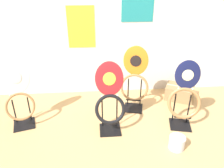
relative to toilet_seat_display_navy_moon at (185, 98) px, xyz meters
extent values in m
cube|color=silver|center=(-0.60, 1.12, 0.86)|extent=(8.00, 0.06, 2.60)
cube|color=teal|center=(-0.47, 1.08, 1.03)|extent=(0.50, 0.01, 0.53)
cube|color=yellow|center=(-1.34, 1.08, 0.70)|extent=(0.42, 0.01, 0.64)
cube|color=black|center=(0.00, 0.00, -0.44)|extent=(0.34, 0.34, 0.01)
cylinder|color=black|center=(-0.07, 0.11, -0.22)|extent=(0.02, 0.02, 0.43)
cylinder|color=black|center=(0.12, 0.07, -0.22)|extent=(0.02, 0.02, 0.43)
cylinder|color=black|center=(-0.02, -0.08, -0.26)|extent=(0.22, 0.07, 0.02)
torus|color=#9E7042|center=(-0.01, -0.02, -0.07)|extent=(0.45, 0.25, 0.42)
ellipsoid|color=#141942|center=(0.01, 0.05, 0.30)|extent=(0.32, 0.14, 0.38)
ellipsoid|color=beige|center=(0.01, 0.03, 0.31)|extent=(0.14, 0.05, 0.15)
sphere|color=silver|center=(-0.08, 0.05, 0.11)|extent=(0.02, 0.02, 0.02)
sphere|color=silver|center=(0.09, 0.01, 0.11)|extent=(0.02, 0.02, 0.02)
cube|color=black|center=(-0.98, -0.03, -0.44)|extent=(0.28, 0.28, 0.01)
cylinder|color=black|center=(-1.07, 0.06, -0.21)|extent=(0.02, 0.02, 0.44)
cylinder|color=black|center=(-0.88, 0.06, -0.21)|extent=(0.02, 0.02, 0.44)
cylinder|color=black|center=(-0.98, -0.10, -0.26)|extent=(0.22, 0.02, 0.02)
torus|color=black|center=(-0.98, -0.05, -0.09)|extent=(0.39, 0.21, 0.37)
ellipsoid|color=#AD1E23|center=(-0.98, 0.08, 0.27)|extent=(0.36, 0.14, 0.43)
ellipsoid|color=yellow|center=(-0.98, 0.07, 0.28)|extent=(0.16, 0.05, 0.16)
sphere|color=silver|center=(-1.08, 0.03, 0.06)|extent=(0.02, 0.02, 0.02)
sphere|color=silver|center=(-0.88, 0.03, 0.06)|extent=(0.02, 0.02, 0.02)
cube|color=black|center=(-2.16, 0.19, -0.44)|extent=(0.35, 0.35, 0.01)
cylinder|color=black|center=(-2.28, 0.25, -0.25)|extent=(0.02, 0.02, 0.36)
cylinder|color=black|center=(-2.09, 0.30, -0.25)|extent=(0.02, 0.02, 0.36)
cylinder|color=black|center=(-2.14, 0.11, -0.29)|extent=(0.22, 0.08, 0.02)
torus|color=#9E7042|center=(-2.16, 0.17, -0.13)|extent=(0.41, 0.28, 0.36)
ellipsoid|color=white|center=(-2.19, 0.28, 0.24)|extent=(0.38, 0.22, 0.44)
ellipsoid|color=silver|center=(-2.18, 0.27, 0.25)|extent=(0.17, 0.09, 0.16)
sphere|color=silver|center=(-2.27, 0.21, 0.03)|extent=(0.02, 0.02, 0.02)
sphere|color=silver|center=(-2.08, 0.26, 0.03)|extent=(0.02, 0.02, 0.02)
cube|color=black|center=(-0.58, 0.48, -0.44)|extent=(0.34, 0.34, 0.01)
cylinder|color=black|center=(-0.65, 0.59, -0.21)|extent=(0.02, 0.02, 0.45)
cylinder|color=black|center=(-0.46, 0.54, -0.21)|extent=(0.02, 0.02, 0.45)
cylinder|color=black|center=(-0.59, 0.40, -0.25)|extent=(0.22, 0.07, 0.02)
torus|color=#9E7042|center=(-0.58, 0.46, -0.06)|extent=(0.44, 0.23, 0.42)
ellipsoid|color=orange|center=(-0.57, 0.51, 0.34)|extent=(0.36, 0.13, 0.44)
ellipsoid|color=black|center=(-0.57, 0.49, 0.34)|extent=(0.16, 0.05, 0.17)
sphere|color=silver|center=(-0.67, 0.52, 0.12)|extent=(0.02, 0.02, 0.02)
sphere|color=silver|center=(-0.47, 0.48, 0.12)|extent=(0.02, 0.02, 0.02)
cylinder|color=silver|center=(-0.21, -0.43, -0.36)|extent=(0.19, 0.19, 0.16)
torus|color=silver|center=(-0.21, -0.43, -0.29)|extent=(0.19, 0.19, 0.01)
cylinder|color=#B2B2B7|center=(-0.21, -0.43, -0.28)|extent=(0.17, 0.17, 0.00)
cube|color=#93754C|center=(0.24, 0.72, -0.33)|extent=(0.55, 0.50, 0.23)
cube|color=#B7AD89|center=(0.24, 0.72, -0.21)|extent=(0.41, 0.22, 0.00)
camera|label=1|loc=(-1.15, -2.37, 1.44)|focal=35.00mm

